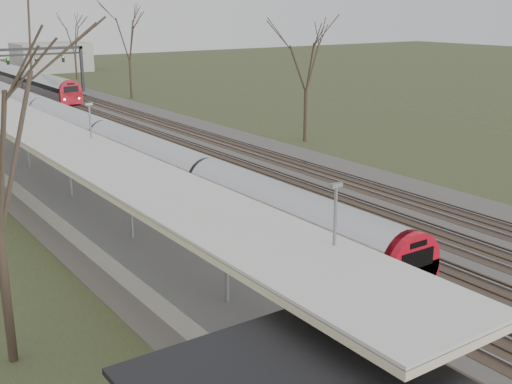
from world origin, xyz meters
The scene contains 8 objects.
track_bed centered at (0.26, 55.00, 0.06)m, with size 24.00×160.00×0.22m.
platform centered at (-9.05, 37.50, 0.50)m, with size 3.50×69.00×1.00m, color #9E9B93.
canopy centered at (-9.05, 32.99, 3.93)m, with size 4.10×50.00×3.11m.
signal_gantry centered at (0.29, 84.99, 4.91)m, with size 21.00×0.59×6.08m.
tree_east_far centered at (14.00, 42.00, 7.29)m, with size 5.00×5.00×10.30m.
train_near centered at (-2.50, 52.54, 1.48)m, with size 2.62×75.21×3.05m.
train_far centered at (4.50, 94.81, 1.48)m, with size 2.62×45.21×3.05m.
passenger centered at (-9.03, 13.29, 1.77)m, with size 0.56×0.37×1.54m, color #334764.
Camera 1 is at (-20.09, 0.39, 11.08)m, focal length 45.00 mm.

